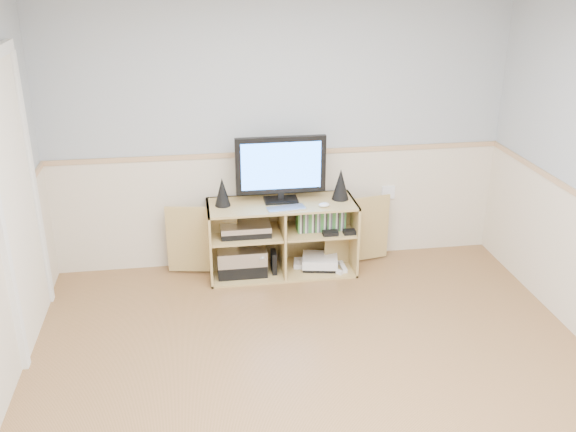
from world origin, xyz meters
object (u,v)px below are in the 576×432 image
object	(u,v)px
keyboard	(286,208)
monitor	(281,167)
media_cabinet	(281,234)
game_consoles	(318,262)

from	to	relation	value
keyboard	monitor	bearing A→B (deg)	88.10
monitor	keyboard	bearing A→B (deg)	-84.83
media_cabinet	monitor	xyz separation A→B (m)	(-0.00, -0.01, 0.63)
game_consoles	keyboard	bearing A→B (deg)	-157.76
keyboard	game_consoles	world-z (taller)	keyboard
monitor	keyboard	world-z (taller)	monitor
game_consoles	monitor	bearing A→B (deg)	169.53
monitor	media_cabinet	bearing A→B (deg)	90.00
keyboard	game_consoles	xyz separation A→B (m)	(0.31, 0.13, -0.59)
keyboard	game_consoles	distance (m)	0.68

